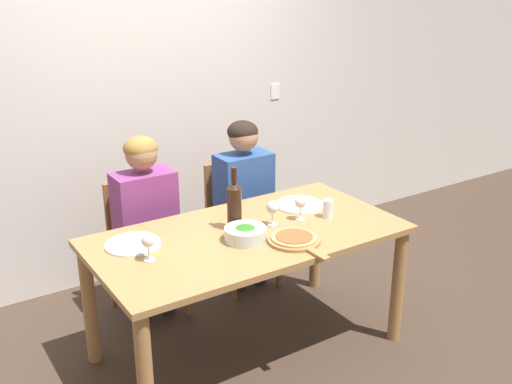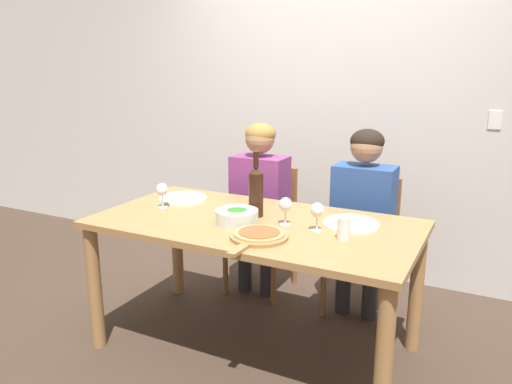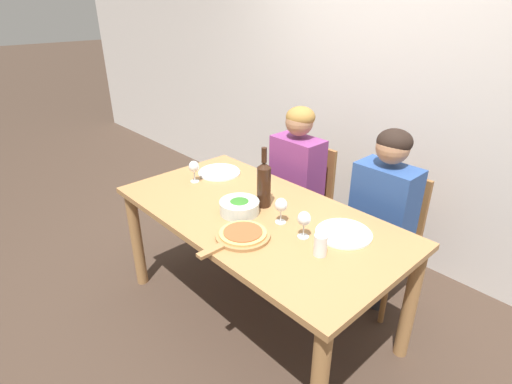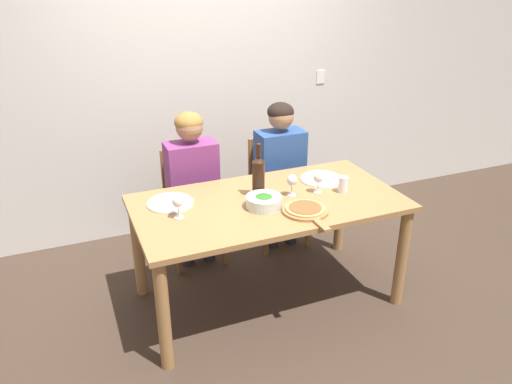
# 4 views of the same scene
# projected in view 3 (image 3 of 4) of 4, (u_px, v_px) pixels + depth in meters

# --- Properties ---
(ground_plane) EXTENTS (40.00, 40.00, 0.00)m
(ground_plane) POSITION_uv_depth(u_px,v_px,m) (257.00, 313.00, 2.68)
(ground_plane) COLOR #3D2D23
(back_wall) EXTENTS (10.00, 0.06, 2.70)m
(back_wall) POSITION_uv_depth(u_px,v_px,m) (392.00, 82.00, 2.92)
(back_wall) COLOR silver
(back_wall) RESTS_ON ground
(dining_table) EXTENTS (1.76, 0.92, 0.77)m
(dining_table) POSITION_uv_depth(u_px,v_px,m) (257.00, 228.00, 2.39)
(dining_table) COLOR #9E7042
(dining_table) RESTS_ON ground
(chair_left) EXTENTS (0.42, 0.42, 0.88)m
(chair_left) POSITION_uv_depth(u_px,v_px,m) (303.00, 197.00, 3.17)
(chair_left) COLOR brown
(chair_left) RESTS_ON ground
(chair_right) EXTENTS (0.42, 0.42, 0.88)m
(chair_right) POSITION_uv_depth(u_px,v_px,m) (386.00, 233.00, 2.69)
(chair_right) COLOR brown
(chair_right) RESTS_ON ground
(person_woman) EXTENTS (0.47, 0.51, 1.22)m
(person_woman) POSITION_uv_depth(u_px,v_px,m) (296.00, 171.00, 3.00)
(person_woman) COLOR #28282D
(person_woman) RESTS_ON ground
(person_man) EXTENTS (0.47, 0.51, 1.22)m
(person_man) POSITION_uv_depth(u_px,v_px,m) (383.00, 205.00, 2.51)
(person_man) COLOR #28282D
(person_man) RESTS_ON ground
(wine_bottle) EXTENTS (0.08, 0.08, 0.37)m
(wine_bottle) POSITION_uv_depth(u_px,v_px,m) (264.00, 183.00, 2.36)
(wine_bottle) COLOR black
(wine_bottle) RESTS_ON dining_table
(broccoli_bowl) EXTENTS (0.23, 0.23, 0.08)m
(broccoli_bowl) POSITION_uv_depth(u_px,v_px,m) (239.00, 207.00, 2.32)
(broccoli_bowl) COLOR silver
(broccoli_bowl) RESTS_ON dining_table
(dinner_plate_left) EXTENTS (0.30, 0.30, 0.02)m
(dinner_plate_left) POSITION_uv_depth(u_px,v_px,m) (219.00, 172.00, 2.86)
(dinner_plate_left) COLOR white
(dinner_plate_left) RESTS_ON dining_table
(dinner_plate_right) EXTENTS (0.30, 0.30, 0.02)m
(dinner_plate_right) POSITION_uv_depth(u_px,v_px,m) (344.00, 233.00, 2.12)
(dinner_plate_right) COLOR white
(dinner_plate_right) RESTS_ON dining_table
(pizza_on_board) EXTENTS (0.29, 0.43, 0.04)m
(pizza_on_board) POSITION_uv_depth(u_px,v_px,m) (242.00, 235.00, 2.09)
(pizza_on_board) COLOR #9E7042
(pizza_on_board) RESTS_ON dining_table
(wine_glass_left) EXTENTS (0.07, 0.07, 0.15)m
(wine_glass_left) POSITION_uv_depth(u_px,v_px,m) (194.00, 168.00, 2.69)
(wine_glass_left) COLOR silver
(wine_glass_left) RESTS_ON dining_table
(wine_glass_right) EXTENTS (0.07, 0.07, 0.15)m
(wine_glass_right) POSITION_uv_depth(u_px,v_px,m) (304.00, 220.00, 2.05)
(wine_glass_right) COLOR silver
(wine_glass_right) RESTS_ON dining_table
(wine_glass_centre) EXTENTS (0.07, 0.07, 0.15)m
(wine_glass_centre) POSITION_uv_depth(u_px,v_px,m) (281.00, 206.00, 2.19)
(wine_glass_centre) COLOR silver
(wine_glass_centre) RESTS_ON dining_table
(water_tumbler) EXTENTS (0.07, 0.07, 0.11)m
(water_tumbler) POSITION_uv_depth(u_px,v_px,m) (321.00, 245.00, 1.93)
(water_tumbler) COLOR silver
(water_tumbler) RESTS_ON dining_table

